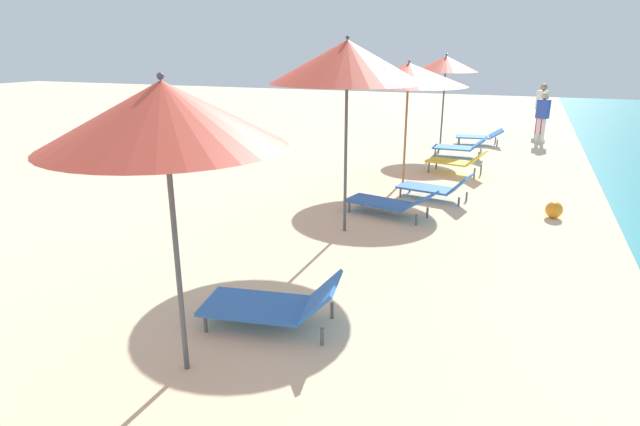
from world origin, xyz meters
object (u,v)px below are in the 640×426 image
Objects in this scene: lounger_fourth_shoreside at (391,202)px; umbrella_farthest at (446,64)px; beach_ball at (554,210)px; lounger_fifth_shoreside at (457,161)px; lounger_third_shoreside at (274,303)px; umbrella_third at (164,114)px; umbrella_fourth at (347,62)px; umbrella_fifth at (408,75)px; lounger_farthest_shoreside at (480,136)px; lounger_fifth_inland at (436,187)px; person_walking_mid at (542,104)px; person_walking_far at (543,113)px; lounger_farthest_inland at (460,146)px.

lounger_fourth_shoreside is 0.62× the size of umbrella_farthest.
lounger_fifth_shoreside is at bearing 126.84° from beach_ball.
lounger_third_shoreside is at bearing -119.52° from beach_ball.
umbrella_third is at bearing 57.76° from lounger_third_shoreside.
beach_ball is at bearing 32.11° from umbrella_fourth.
umbrella_third is at bearing -92.09° from umbrella_fifth.
lounger_fourth_shoreside is at bearing -88.17° from umbrella_farthest.
lounger_fifth_shoreside reaches higher than lounger_fourth_shoreside.
lounger_fourth_shoreside is at bearing 64.94° from umbrella_fourth.
lounger_farthest_shoreside is at bearing 51.67° from umbrella_farthest.
beach_ball is (2.08, -2.77, -0.17)m from lounger_fifth_shoreside.
umbrella_fifth is at bearing 153.42° from beach_ball.
lounger_fifth_shoreside is at bearing 81.78° from umbrella_third.
umbrella_fifth is 2.57m from lounger_fifth_inland.
umbrella_fifth reaches higher than beach_ball.
umbrella_fifth reaches higher than lounger_fifth_shoreside.
umbrella_fifth reaches higher than lounger_third_shoreside.
person_walking_mid is (2.75, 15.31, 0.79)m from lounger_third_shoreside.
person_walking_far reaches higher than beach_ball.
lounger_third_shoreside is 5.68m from lounger_fifth_inland.
umbrella_fifth reaches higher than lounger_fifth_inland.
lounger_fifth_inland is at bearing 91.09° from lounger_farthest_inland.
person_walking_mid is (2.75, 4.25, -1.41)m from umbrella_farthest.
umbrella_fifth is at bearing -91.74° from umbrella_farthest.
lounger_third_shoreside is 0.92× the size of person_walking_mid.
umbrella_farthest reaches higher than person_walking_mid.
umbrella_farthest is at bearing -75.82° from lounger_fourth_shoreside.
lounger_farthest_shoreside is at bearing 78.39° from umbrella_fifth.
lounger_farthest_shoreside is (1.01, 1.28, -2.19)m from umbrella_farthest.
lounger_fifth_shoreside is (1.02, 1.22, -2.04)m from umbrella_fifth.
umbrella_fifth is 1.54× the size of person_walking_mid.
lounger_fourth_shoreside is 1.15× the size of lounger_farthest_shoreside.
lounger_farthest_shoreside is (0.13, 4.35, -0.05)m from lounger_fifth_shoreside.
umbrella_fifth reaches higher than lounger_farthest_shoreside.
person_walking_far reaches higher than lounger_farthest_inland.
umbrella_third is 1.72× the size of lounger_third_shoreside.
lounger_fifth_shoreside is 0.96× the size of lounger_fifth_inland.
lounger_fifth_shoreside is 1.03× the size of lounger_farthest_inland.
lounger_farthest_shoreside is at bearing -78.90° from lounger_fifth_shoreside.
lounger_fourth_shoreside is at bearing -82.11° from umbrella_fifth.
lounger_fifth_shoreside is 0.92× the size of person_walking_far.
person_walking_mid reaches higher than beach_ball.
lounger_third_shoreside reaches higher than lounger_farthest_inland.
umbrella_third is 2.40m from lounger_third_shoreside.
person_walking_mid is at bearing -153.72° from person_walking_far.
lounger_farthest_inland reaches higher than lounger_farthest_shoreside.
lounger_farthest_shoreside is at bearing -80.59° from lounger_fifth_inland.
lounger_fifth_inland is 6.72m from lounger_farthest_shoreside.
umbrella_fifth is 1.76× the size of lounger_fifth_inland.
lounger_fifth_inland is (0.57, 1.36, -0.00)m from lounger_fourth_shoreside.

